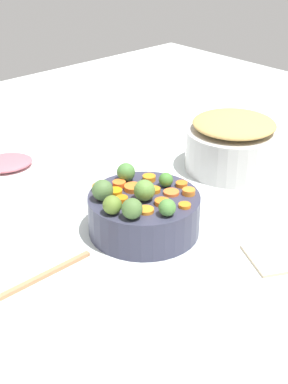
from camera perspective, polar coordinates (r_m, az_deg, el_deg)
tabletop at (r=1.20m, az=2.63°, el=-4.73°), size 2.40×2.40×0.02m
serving_bowl_carrots at (r=1.19m, az=0.00°, el=-2.21°), size 0.23×0.23×0.08m
metal_pot at (r=1.47m, az=8.84°, el=4.23°), size 0.24×0.24×0.11m
stuffing_mound at (r=1.45m, az=9.05°, el=6.79°), size 0.21×0.21×0.04m
carrot_slice_0 at (r=1.11m, az=0.06°, el=-1.77°), size 0.04×0.04×0.01m
carrot_slice_1 at (r=1.18m, az=1.05°, el=0.20°), size 0.03×0.03×0.01m
carrot_slice_2 at (r=1.13m, az=1.99°, el=-1.11°), size 0.04×0.04×0.01m
carrot_slice_3 at (r=1.21m, az=3.79°, el=0.78°), size 0.04×0.04×0.01m
carrot_slice_4 at (r=1.15m, az=-2.23°, el=-0.71°), size 0.03×0.03×0.01m
carrot_slice_5 at (r=1.19m, az=-4.34°, el=0.45°), size 0.05×0.05×0.01m
carrot_slice_6 at (r=1.18m, az=4.52°, el=0.02°), size 0.04×0.04×0.01m
carrot_slice_7 at (r=1.18m, az=2.75°, el=-0.06°), size 0.04×0.04×0.01m
carrot_slice_8 at (r=1.13m, az=4.16°, el=-1.33°), size 0.03×0.03×0.01m
carrot_slice_9 at (r=1.21m, az=-2.51°, el=0.82°), size 0.03×0.03×0.01m
carrot_slice_10 at (r=1.18m, az=-2.94°, el=0.02°), size 0.04×0.04×0.01m
carrot_slice_11 at (r=1.19m, az=-1.10°, el=0.43°), size 0.05×0.05×0.01m
carrot_slice_12 at (r=1.23m, az=0.51°, el=1.41°), size 0.04×0.04×0.01m
brussels_sprout_0 at (r=1.20m, az=2.21°, el=1.24°), size 0.03×0.03×0.03m
brussels_sprout_1 at (r=1.14m, az=0.04°, el=0.16°), size 0.04×0.04×0.04m
brussels_sprout_2 at (r=1.10m, az=-3.21°, el=-1.31°), size 0.04×0.04×0.04m
brussels_sprout_3 at (r=1.08m, az=-1.15°, el=-1.72°), size 0.04×0.04×0.04m
brussels_sprout_4 at (r=1.09m, az=2.35°, el=-1.56°), size 0.03×0.03×0.03m
brussels_sprout_5 at (r=1.22m, az=-1.82°, el=2.01°), size 0.04×0.04×0.04m
brussels_sprout_6 at (r=1.15m, az=-4.18°, el=0.18°), size 0.04×0.04×0.04m
ham_plate at (r=1.49m, az=-14.27°, el=1.84°), size 0.25×0.25×0.01m
ham_slice_main at (r=1.50m, az=-13.74°, el=2.87°), size 0.17×0.16×0.02m
dish_towel at (r=1.16m, az=14.24°, el=-6.19°), size 0.19×0.17×0.01m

